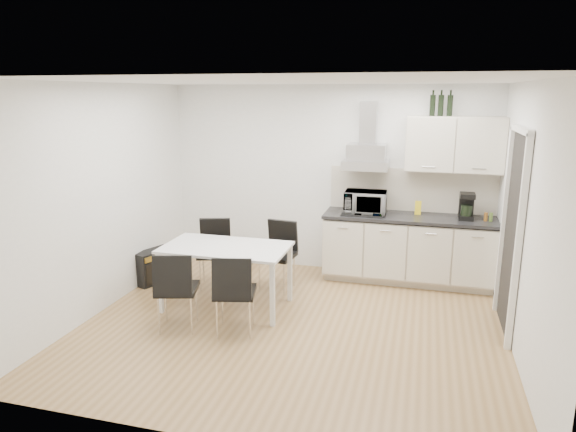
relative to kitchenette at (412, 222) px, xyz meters
name	(u,v)px	position (x,y,z in m)	size (l,w,h in m)	color
ground	(292,326)	(-1.19, -1.73, -0.83)	(4.50, 4.50, 0.00)	#A37F50
wall_back	(328,180)	(-1.19, 0.27, 0.47)	(4.50, 0.10, 2.60)	white
wall_front	(217,275)	(-1.19, -3.73, 0.47)	(4.50, 0.10, 2.60)	white
wall_left	(103,199)	(-3.44, -1.73, 0.47)	(0.10, 4.00, 2.60)	white
wall_right	(527,224)	(1.06, -1.73, 0.47)	(0.10, 4.00, 2.60)	white
ceiling	(292,81)	(-1.19, -1.73, 1.77)	(4.50, 4.50, 0.00)	white
doorway	(510,235)	(1.02, -1.18, 0.22)	(0.08, 1.04, 2.10)	white
kitchenette	(412,222)	(0.00, 0.00, 0.00)	(2.22, 0.64, 2.52)	beige
dining_table	(226,253)	(-2.06, -1.43, -0.16)	(1.45, 0.83, 0.75)	white
chair_far_left	(214,254)	(-2.46, -0.85, -0.39)	(0.44, 0.50, 0.88)	black
chair_far_right	(277,256)	(-1.65, -0.73, -0.39)	(0.44, 0.50, 0.88)	black
chair_near_left	(177,290)	(-2.35, -2.10, -0.39)	(0.44, 0.50, 0.88)	black
chair_near_right	(235,293)	(-1.73, -2.03, -0.39)	(0.44, 0.50, 0.88)	black
guitar_amp	(154,266)	(-3.30, -0.92, -0.61)	(0.41, 0.58, 0.45)	black
floor_speaker	(248,254)	(-2.36, 0.17, -0.69)	(0.16, 0.15, 0.27)	black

